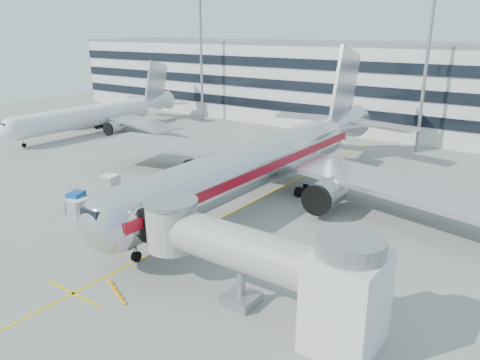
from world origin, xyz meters
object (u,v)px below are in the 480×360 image
Objects in this scene: baggage_tug at (81,204)px; ramp_worker at (137,214)px; cargo_container_front at (83,205)px; belt_loader at (127,205)px; cargo_container_left at (78,207)px; cargo_container_right at (110,183)px; main_jet at (268,159)px.

baggage_tug is 6.57m from ramp_worker.
cargo_container_front is at bearing 150.93° from ramp_worker.
belt_loader is 2.76× the size of cargo_container_front.
cargo_container_left reaches higher than ramp_worker.
belt_loader is 2.81× the size of ramp_worker.
belt_loader is 2.45× the size of cargo_container_right.
main_jet is 15.03× the size of baggage_tug.
belt_loader is 1.47× the size of baggage_tug.
cargo_container_right is 1.15× the size of ramp_worker.
main_jet is at bearing 31.24° from cargo_container_right.
cargo_container_left is at bearing -71.60° from cargo_container_front.
baggage_tug is 0.31m from cargo_container_front.
cargo_container_front is (-12.33, -15.61, -3.41)m from main_jet.
cargo_container_left is 0.90× the size of cargo_container_right.
main_jet is 16.00m from belt_loader.
baggage_tug reaches higher than cargo_container_right.
baggage_tug is at bearing -103.67° from cargo_container_front.
belt_loader is at bearing 46.01° from baggage_tug.
main_jet is 25.12× the size of cargo_container_right.
baggage_tug is at bearing -127.98° from main_jet.
belt_loader is at bearing 111.75° from ramp_worker.
cargo_container_right is 6.97m from cargo_container_front.
cargo_container_front is at bearing 108.40° from cargo_container_left.
ramp_worker is at bearing 21.26° from cargo_container_left.
baggage_tug reaches higher than ramp_worker.
cargo_container_right is (-3.55, 6.92, 0.03)m from cargo_container_left.
ramp_worker is (6.25, 1.55, 0.06)m from cargo_container_front.
belt_loader is (-9.22, -12.58, -3.58)m from main_jet.
cargo_container_left is 1.01× the size of cargo_container_front.
belt_loader is at bearing 53.16° from cargo_container_left.
ramp_worker is (6.31, 1.81, -0.10)m from baggage_tug.
cargo_container_front is (3.29, -6.14, -0.12)m from cargo_container_right.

